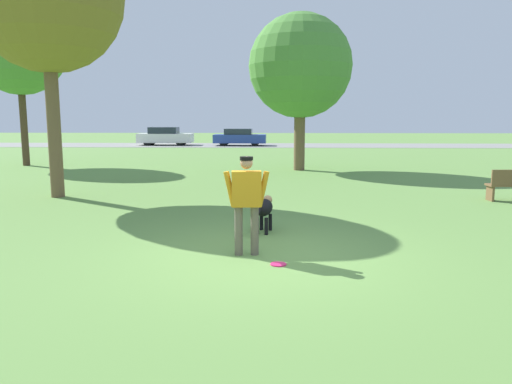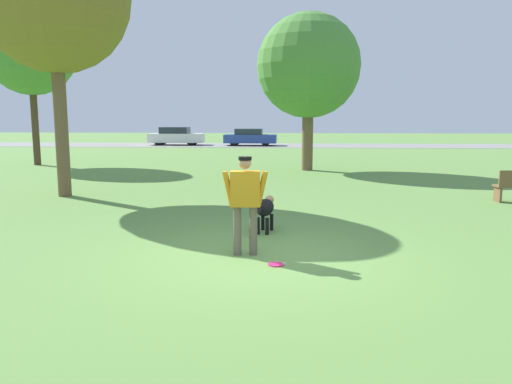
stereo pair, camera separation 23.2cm
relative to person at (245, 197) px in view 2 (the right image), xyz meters
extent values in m
plane|color=#608C42|center=(0.25, -0.08, -0.94)|extent=(120.00, 120.00, 0.00)
cube|color=gray|center=(0.25, 30.71, -0.93)|extent=(120.00, 6.00, 0.01)
cylinder|color=#665B4C|center=(0.13, 0.01, -0.54)|extent=(0.14, 0.14, 0.79)
cylinder|color=#665B4C|center=(-0.13, -0.01, -0.54)|extent=(0.14, 0.14, 0.79)
cube|color=#C68419|center=(0.00, 0.00, 0.13)|extent=(0.48, 0.25, 0.56)
cylinder|color=#C68419|center=(0.26, 0.02, 0.13)|extent=(0.21, 0.10, 0.57)
cylinder|color=#C68419|center=(-0.26, -0.02, 0.13)|extent=(0.21, 0.10, 0.57)
sphere|color=#A87A5B|center=(0.00, 0.00, 0.54)|extent=(0.21, 0.21, 0.20)
cylinder|color=black|center=(0.00, 0.00, 0.61)|extent=(0.22, 0.22, 0.05)
ellipsoid|color=black|center=(0.24, 1.58, -0.45)|extent=(0.43, 0.67, 0.32)
ellipsoid|color=tan|center=(0.28, 1.75, -0.51)|extent=(0.25, 0.22, 0.18)
sphere|color=tan|center=(0.31, 1.95, -0.37)|extent=(0.21, 0.21, 0.18)
cylinder|color=black|center=(0.19, 1.79, -0.78)|extent=(0.08, 0.08, 0.32)
cylinder|color=black|center=(0.37, 1.76, -0.78)|extent=(0.08, 0.08, 0.32)
cylinder|color=black|center=(0.12, 1.41, -0.78)|extent=(0.08, 0.08, 0.32)
cylinder|color=black|center=(0.29, 1.38, -0.78)|extent=(0.08, 0.08, 0.32)
cylinder|color=black|center=(0.17, 1.20, -0.41)|extent=(0.09, 0.21, 0.19)
cylinder|color=#E52366|center=(0.50, -0.53, -0.93)|extent=(0.24, 0.24, 0.02)
torus|color=#E52366|center=(0.50, -0.53, -0.93)|extent=(0.24, 0.24, 0.02)
cylinder|color=#4C3826|center=(-10.78, 14.40, 0.88)|extent=(0.31, 0.31, 3.64)
sphere|color=#4C8938|center=(-10.78, 14.40, 4.20)|extent=(4.01, 4.01, 4.01)
cylinder|color=brown|center=(-5.53, 5.65, 0.98)|extent=(0.36, 0.36, 3.83)
cylinder|color=brown|center=(1.48, 12.91, 0.39)|extent=(0.45, 0.45, 2.65)
sphere|color=#4C8938|center=(1.48, 12.91, 3.28)|extent=(4.18, 4.18, 4.18)
cube|color=white|center=(-7.95, 30.75, -0.38)|extent=(4.18, 1.82, 0.69)
cube|color=#232D38|center=(-8.07, 30.75, 0.21)|extent=(2.18, 1.56, 0.49)
cylinder|color=black|center=(-6.70, 31.54, -0.63)|extent=(0.61, 0.20, 0.60)
cylinder|color=black|center=(-6.69, 29.98, -0.63)|extent=(0.61, 0.20, 0.60)
cylinder|color=black|center=(-9.20, 31.52, -0.63)|extent=(0.61, 0.20, 0.60)
cylinder|color=black|center=(-9.20, 29.97, -0.63)|extent=(0.61, 0.20, 0.60)
cube|color=#284293|center=(-2.15, 30.35, -0.41)|extent=(3.98, 1.85, 0.63)
cube|color=#232D38|center=(-2.27, 30.36, 0.13)|extent=(2.08, 1.57, 0.44)
cylinder|color=black|center=(-0.95, 31.11, -0.63)|extent=(0.61, 0.21, 0.60)
cylinder|color=black|center=(-0.97, 29.56, -0.63)|extent=(0.61, 0.21, 0.60)
cylinder|color=black|center=(-3.32, 31.15, -0.63)|extent=(0.61, 0.21, 0.60)
cylinder|color=black|center=(-3.35, 29.60, -0.63)|extent=(0.61, 0.21, 0.60)
cube|color=brown|center=(6.13, 5.42, -0.74)|extent=(0.08, 0.36, 0.39)
camera|label=1|loc=(0.42, -7.75, 1.26)|focal=35.00mm
camera|label=2|loc=(0.66, -7.74, 1.26)|focal=35.00mm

